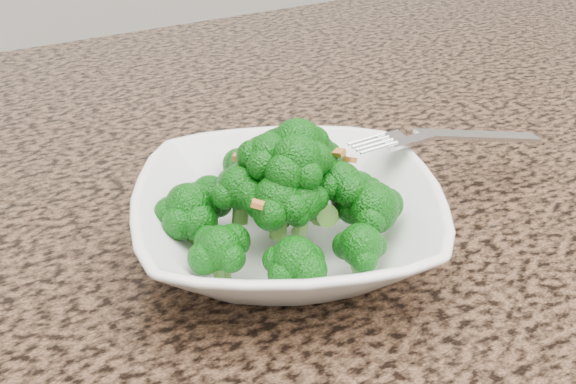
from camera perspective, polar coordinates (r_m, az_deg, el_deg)
granite_counter at (r=0.60m, az=8.50°, el=-1.33°), size 1.64×1.04×0.03m
bowl at (r=0.50m, az=-0.00°, el=-2.37°), size 0.28×0.28×0.05m
broccoli_pile at (r=0.47m, az=-0.00°, el=3.51°), size 0.19×0.19×0.06m
garlic_topping at (r=0.46m, az=-0.00°, el=7.36°), size 0.11×0.11×0.01m
fork at (r=0.56m, az=10.53°, el=4.24°), size 0.20×0.05×0.01m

